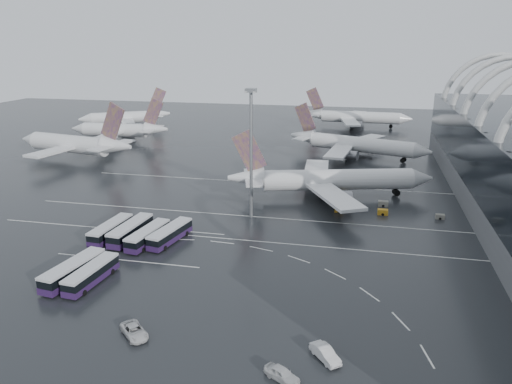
% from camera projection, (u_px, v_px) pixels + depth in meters
% --- Properties ---
extents(ground, '(420.00, 420.00, 0.00)m').
position_uv_depth(ground, '(271.00, 239.00, 101.32)').
color(ground, black).
rests_on(ground, ground).
extents(lane_marking_near, '(120.00, 0.25, 0.01)m').
position_uv_depth(lane_marking_near, '(270.00, 242.00, 99.45)').
color(lane_marking_near, white).
rests_on(lane_marking_near, ground).
extents(lane_marking_mid, '(120.00, 0.25, 0.01)m').
position_uv_depth(lane_marking_mid, '(281.00, 219.00, 112.51)').
color(lane_marking_mid, white).
rests_on(lane_marking_mid, ground).
extents(lane_marking_far, '(120.00, 0.25, 0.01)m').
position_uv_depth(lane_marking_far, '(298.00, 185.00, 138.64)').
color(lane_marking_far, white).
rests_on(lane_marking_far, ground).
extents(bus_bay_line_south, '(28.00, 0.25, 0.01)m').
position_uv_depth(bus_bay_line_south, '(127.00, 260.00, 91.33)').
color(bus_bay_line_south, white).
rests_on(bus_bay_line_south, ground).
extents(bus_bay_line_north, '(28.00, 0.25, 0.01)m').
position_uv_depth(bus_bay_line_north, '(161.00, 229.00, 106.26)').
color(bus_bay_line_north, white).
rests_on(bus_bay_line_north, ground).
extents(airliner_main, '(51.84, 44.85, 17.81)m').
position_uv_depth(airliner_main, '(328.00, 180.00, 126.47)').
color(airliner_main, silver).
rests_on(airliner_main, ground).
extents(airliner_gate_b, '(48.89, 43.43, 17.41)m').
position_uv_depth(airliner_gate_b, '(354.00, 144.00, 169.96)').
color(airliner_gate_b, silver).
rests_on(airliner_gate_b, ground).
extents(airliner_gate_c, '(49.30, 45.54, 17.59)m').
position_uv_depth(airliner_gate_c, '(354.00, 117.00, 228.11)').
color(airliner_gate_c, silver).
rests_on(airliner_gate_c, ground).
extents(jet_remote_west, '(46.26, 37.44, 20.17)m').
position_uv_depth(jet_remote_west, '(76.00, 145.00, 165.47)').
color(jet_remote_west, silver).
rests_on(jet_remote_west, ground).
extents(jet_remote_mid, '(39.97, 32.17, 17.45)m').
position_uv_depth(jet_remote_mid, '(121.00, 130.00, 195.62)').
color(jet_remote_mid, silver).
rests_on(jet_remote_mid, ground).
extents(jet_remote_far, '(37.37, 30.65, 17.75)m').
position_uv_depth(jet_remote_far, '(127.00, 117.00, 226.64)').
color(jet_remote_far, silver).
rests_on(jet_remote_far, ground).
extents(bus_row_near_a, '(3.80, 13.01, 3.16)m').
position_uv_depth(bus_row_near_a, '(111.00, 230.00, 101.25)').
color(bus_row_near_a, '#21123A').
rests_on(bus_row_near_a, ground).
extents(bus_row_near_b, '(4.09, 13.68, 3.32)m').
position_uv_depth(bus_row_near_b, '(131.00, 230.00, 100.64)').
color(bus_row_near_b, '#21123A').
rests_on(bus_row_near_b, ground).
extents(bus_row_near_c, '(4.48, 12.97, 3.13)m').
position_uv_depth(bus_row_near_c, '(148.00, 235.00, 98.37)').
color(bus_row_near_c, '#21123A').
rests_on(bus_row_near_c, ground).
extents(bus_row_near_d, '(5.13, 13.02, 3.13)m').
position_uv_depth(bus_row_near_d, '(170.00, 234.00, 99.21)').
color(bus_row_near_d, '#21123A').
rests_on(bus_row_near_d, ground).
extents(bus_row_far_a, '(4.94, 13.67, 3.29)m').
position_uv_depth(bus_row_far_a, '(73.00, 270.00, 83.33)').
color(bus_row_far_a, '#21123A').
rests_on(bus_row_far_a, ground).
extents(bus_row_far_b, '(3.87, 12.50, 3.03)m').
position_uv_depth(bus_row_far_b, '(91.00, 274.00, 82.33)').
color(bus_row_far_b, '#21123A').
rests_on(bus_row_far_b, ground).
extents(van_curve_a, '(5.72, 5.66, 1.53)m').
position_uv_depth(van_curve_a, '(134.00, 331.00, 67.91)').
color(van_curve_a, silver).
rests_on(van_curve_a, ground).
extents(van_curve_b, '(5.00, 4.04, 1.60)m').
position_uv_depth(van_curve_b, '(282.00, 374.00, 59.17)').
color(van_curve_b, silver).
rests_on(van_curve_b, ground).
extents(van_curve_c, '(4.53, 4.99, 1.65)m').
position_uv_depth(van_curve_c, '(325.00, 353.00, 62.97)').
color(van_curve_c, silver).
rests_on(van_curve_c, ground).
extents(floodlight_mast, '(2.21, 2.21, 28.86)m').
position_uv_depth(floodlight_mast, '(251.00, 138.00, 108.29)').
color(floodlight_mast, gray).
rests_on(floodlight_mast, ground).
extents(gse_cart_belly_a, '(2.34, 1.38, 1.28)m').
position_uv_depth(gse_cart_belly_a, '(383.00, 212.00, 114.88)').
color(gse_cart_belly_a, '#B77E18').
rests_on(gse_cart_belly_a, ground).
extents(gse_cart_belly_b, '(2.39, 1.41, 1.30)m').
position_uv_depth(gse_cart_belly_b, '(383.00, 204.00, 120.72)').
color(gse_cart_belly_b, slate).
rests_on(gse_cart_belly_b, ground).
extents(gse_cart_belly_c, '(1.90, 1.12, 1.03)m').
position_uv_depth(gse_cart_belly_c, '(339.00, 210.00, 116.63)').
color(gse_cart_belly_c, '#B77E18').
rests_on(gse_cart_belly_c, ground).
extents(gse_cart_belly_d, '(1.94, 1.15, 1.06)m').
position_uv_depth(gse_cart_belly_d, '(440.00, 217.00, 112.30)').
color(gse_cart_belly_d, slate).
rests_on(gse_cart_belly_d, ground).
extents(gse_cart_belly_e, '(1.97, 1.16, 1.07)m').
position_uv_depth(gse_cart_belly_e, '(342.00, 197.00, 126.39)').
color(gse_cart_belly_e, '#B77E18').
rests_on(gse_cart_belly_e, ground).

